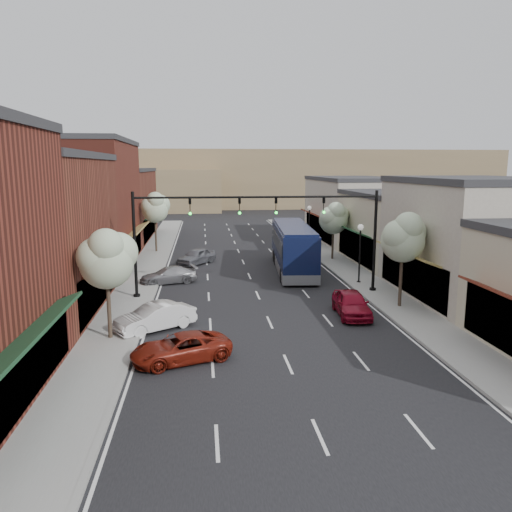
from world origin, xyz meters
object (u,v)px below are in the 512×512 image
object	(u,v)px
signal_mast_right	(341,226)
coach_bus	(293,247)
lamp_post_far	(309,219)
signal_mast_left	(171,228)
tree_left_near	(107,257)
tree_right_near	(404,236)
parked_car_c	(169,275)
tree_left_far	(155,207)
red_hatchback	(351,303)
parked_car_a	(181,348)
tree_right_far	(334,217)
parked_car_d	(197,256)
parked_car_b	(155,317)
lamp_post_near	(360,244)

from	to	relation	value
signal_mast_right	coach_bus	world-z (taller)	signal_mast_right
signal_mast_right	lamp_post_far	bearing A→B (deg)	83.78
signal_mast_left	tree_left_near	world-z (taller)	signal_mast_left
tree_right_near	lamp_post_far	distance (m)	24.11
parked_car_c	tree_left_far	bearing A→B (deg)	172.96
red_hatchback	parked_car_a	xyz separation A→B (m)	(-9.57, -5.91, -0.12)
tree_left_far	lamp_post_far	world-z (taller)	tree_left_far
tree_right_near	tree_right_far	world-z (taller)	tree_right_near
parked_car_d	parked_car_b	bearing A→B (deg)	-59.31
tree_left_far	lamp_post_far	size ratio (longest dim) A/B	1.38
signal_mast_right	red_hatchback	xyz separation A→B (m)	(-0.74, -5.24, -3.88)
parked_car_b	parked_car_c	bearing A→B (deg)	146.22
tree_right_far	parked_car_d	world-z (taller)	tree_right_far
tree_right_far	coach_bus	world-z (taller)	tree_right_far
lamp_post_far	parked_car_b	world-z (taller)	lamp_post_far
tree_right_near	tree_left_near	bearing A→B (deg)	-166.45
signal_mast_right	lamp_post_near	xyz separation A→B (m)	(2.18, 2.50, -1.62)
signal_mast_right	tree_right_far	world-z (taller)	signal_mast_right
tree_right_far	lamp_post_far	size ratio (longest dim) A/B	1.22
red_hatchback	tree_right_far	bearing A→B (deg)	82.45
tree_left_near	tree_left_far	size ratio (longest dim) A/B	0.93
coach_bus	parked_car_a	world-z (taller)	coach_bus
lamp_post_near	parked_car_d	distance (m)	15.11
tree_left_far	lamp_post_near	world-z (taller)	tree_left_far
lamp_post_far	parked_car_b	size ratio (longest dim) A/B	1.03
tree_left_far	parked_car_c	xyz separation A→B (m)	(2.05, -13.74, -3.99)
tree_right_far	lamp_post_far	distance (m)	8.13
tree_left_near	red_hatchback	distance (m)	13.88
parked_car_a	parked_car_b	size ratio (longest dim) A/B	1.03
lamp_post_far	parked_car_d	bearing A→B (deg)	-144.32
lamp_post_far	parked_car_c	bearing A→B (deg)	-131.56
lamp_post_near	coach_bus	size ratio (longest dim) A/B	0.35
lamp_post_far	parked_car_c	size ratio (longest dim) A/B	1.05
lamp_post_near	signal_mast_right	bearing A→B (deg)	-131.05
parked_car_b	tree_left_near	bearing A→B (deg)	-89.37
signal_mast_right	parked_car_c	size ratio (longest dim) A/B	1.95
tree_left_near	coach_bus	size ratio (longest dim) A/B	0.45
red_hatchback	parked_car_c	distance (m)	14.57
signal_mast_left	parked_car_c	xyz separation A→B (m)	(-0.58, 4.21, -4.01)
signal_mast_right	tree_left_near	bearing A→B (deg)	-149.86
tree_right_far	parked_car_b	size ratio (longest dim) A/B	1.26
signal_mast_right	parked_car_d	xyz separation A→B (m)	(-9.82, 11.39, -3.91)
tree_right_far	red_hatchback	xyz separation A→B (m)	(-3.46, -17.19, -3.25)
tree_left_near	tree_left_far	bearing A→B (deg)	90.00
tree_left_near	lamp_post_far	bearing A→B (deg)	60.22
coach_bus	parked_car_a	size ratio (longest dim) A/B	2.85
tree_left_near	lamp_post_near	bearing A→B (deg)	33.33
signal_mast_left	parked_car_a	size ratio (longest dim) A/B	1.85
signal_mast_right	parked_car_c	bearing A→B (deg)	160.39
coach_bus	parked_car_b	size ratio (longest dim) A/B	2.93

